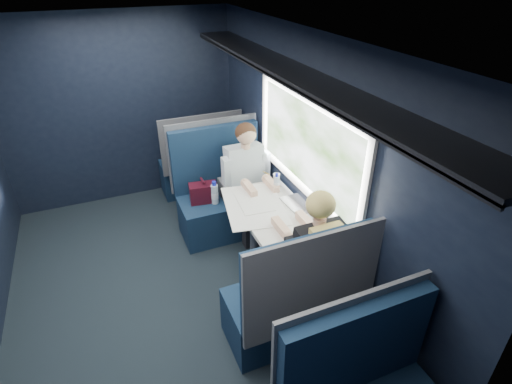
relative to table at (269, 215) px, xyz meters
name	(u,v)px	position (x,y,z in m)	size (l,w,h in m)	color
ground	(169,297)	(-1.03, 0.00, -0.67)	(2.80, 4.20, 0.01)	black
room_shell	(150,155)	(-1.01, 0.00, 0.81)	(3.00, 4.40, 2.40)	black
table	(269,215)	(0.00, 0.00, 0.00)	(0.62, 1.00, 0.74)	#54565E
seat_bay_near	(222,197)	(-0.19, 0.87, -0.24)	(1.04, 0.62, 1.26)	#0C1D35
seat_bay_far	(293,303)	(-0.18, -0.87, -0.25)	(1.04, 0.62, 1.26)	#0C1D35
seat_row_front	(200,164)	(-0.18, 1.80, -0.25)	(1.04, 0.51, 1.16)	#0C1D35
man	(248,177)	(0.07, 0.70, 0.06)	(0.53, 0.56, 1.32)	black
woman	(313,252)	(0.07, -0.71, 0.06)	(0.53, 0.56, 1.32)	black
papers	(254,205)	(-0.11, 0.10, 0.08)	(0.54, 0.78, 0.01)	white
laptop	(305,197)	(0.35, -0.04, 0.15)	(0.27, 0.35, 0.25)	silver
bottle_small	(277,183)	(0.21, 0.28, 0.16)	(0.06, 0.06, 0.20)	silver
cup	(276,178)	(0.28, 0.44, 0.12)	(0.07, 0.07, 0.09)	white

